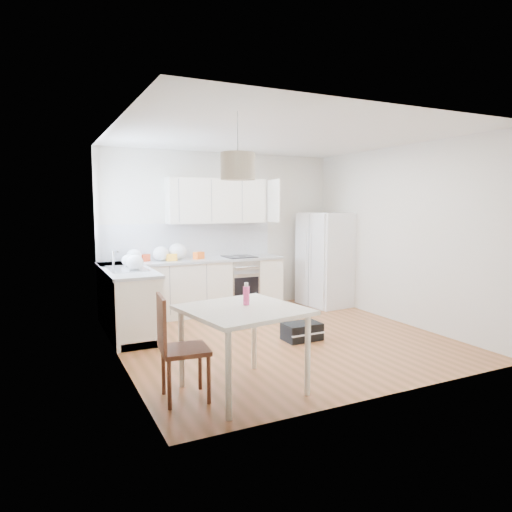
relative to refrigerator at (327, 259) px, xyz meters
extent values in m
plane|color=brown|center=(-1.76, -1.44, -0.84)|extent=(4.20, 4.20, 0.00)
plane|color=white|center=(-1.76, -1.44, 1.86)|extent=(4.20, 4.20, 0.00)
plane|color=beige|center=(-1.76, 0.66, 0.51)|extent=(4.20, 0.00, 4.20)
plane|color=beige|center=(-3.86, -1.44, 0.51)|extent=(0.00, 4.20, 4.20)
plane|color=beige|center=(0.34, -1.44, 0.51)|extent=(0.00, 4.20, 4.20)
cube|color=#BFE0F9|center=(-3.84, -0.29, 0.91)|extent=(0.02, 1.00, 1.00)
cube|color=white|center=(-2.36, 0.36, -0.40)|extent=(3.00, 0.60, 0.88)
cube|color=white|center=(-3.56, -0.24, -0.40)|extent=(0.60, 1.80, 0.88)
cube|color=#A5A8AA|center=(-2.36, 0.36, 0.06)|extent=(3.02, 0.64, 0.04)
cube|color=#A5A8AA|center=(-3.56, -0.24, 0.06)|extent=(0.64, 1.82, 0.04)
cube|color=silver|center=(-2.36, 0.65, 0.37)|extent=(3.00, 0.01, 0.58)
cube|color=silver|center=(-3.85, -0.24, 0.37)|extent=(0.01, 1.80, 0.58)
cube|color=white|center=(-1.91, 0.50, 1.04)|extent=(1.70, 0.32, 0.75)
cube|color=beige|center=(-2.93, -2.84, -0.03)|extent=(1.20, 1.20, 0.04)
cylinder|color=white|center=(-3.29, -3.35, -0.44)|extent=(0.06, 0.06, 0.79)
cylinder|color=white|center=(-2.42, -3.20, -0.44)|extent=(0.06, 0.06, 0.79)
cylinder|color=white|center=(-3.43, -2.48, -0.44)|extent=(0.06, 0.06, 0.79)
cylinder|color=white|center=(-2.56, -2.33, -0.44)|extent=(0.06, 0.06, 0.79)
cylinder|color=#F34389|center=(-2.84, -2.73, 0.10)|extent=(0.08, 0.08, 0.22)
cube|color=black|center=(-1.52, -1.65, -0.72)|extent=(0.50, 0.33, 0.23)
cylinder|color=beige|center=(-2.89, -2.64, 1.34)|extent=(0.34, 0.34, 0.26)
ellipsoid|color=white|center=(-3.32, 0.38, 0.19)|extent=(0.23, 0.20, 0.21)
ellipsoid|color=white|center=(-2.90, 0.38, 0.20)|extent=(0.26, 0.22, 0.23)
ellipsoid|color=white|center=(-2.62, 0.41, 0.22)|extent=(0.30, 0.25, 0.27)
ellipsoid|color=white|center=(-3.49, -0.05, 0.17)|extent=(0.19, 0.16, 0.17)
ellipsoid|color=white|center=(-3.48, -0.46, 0.19)|extent=(0.23, 0.20, 0.21)
cube|color=orange|center=(-2.28, 0.37, 0.14)|extent=(0.20, 0.17, 0.12)
cube|color=#FDA828|center=(-2.75, 0.32, 0.14)|extent=(0.17, 0.11, 0.11)
cube|color=#B33316|center=(-3.15, 0.45, 0.14)|extent=(0.19, 0.17, 0.11)
camera|label=1|loc=(-4.68, -6.75, 0.97)|focal=32.00mm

